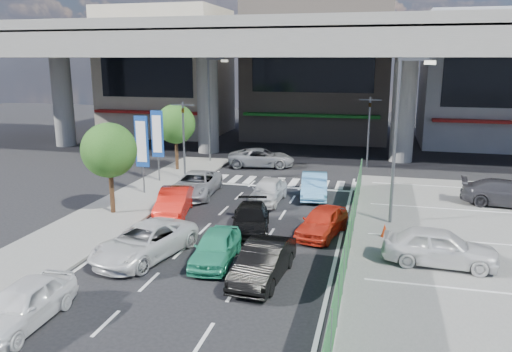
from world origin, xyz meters
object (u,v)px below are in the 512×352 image
(sedan_white_mid_left, at_px, (145,242))
(parked_sedan_white, at_px, (440,247))
(signboard_near, at_px, (142,144))
(taxi_orange_right, at_px, (322,222))
(crossing_wagon_silver, at_px, (261,158))
(street_lamp_right, at_px, (400,127))
(tree_near, at_px, (109,150))
(sedan_white_front_mid, at_px, (268,191))
(hatch_black_mid_right, at_px, (263,262))
(traffic_light_left, at_px, (183,121))
(tree_far, at_px, (176,124))
(traffic_cone, at_px, (385,230))
(taxi_teal_mid, at_px, (216,247))
(sedan_black_mid, at_px, (251,219))
(van_white_back_left, at_px, (23,304))
(parked_sedan_dgrey, at_px, (508,193))
(street_lamp_left, at_px, (211,101))
(signboard_far, at_px, (157,136))
(traffic_light_right, at_px, (369,115))
(kei_truck_front_right, at_px, (314,186))
(taxi_orange_left, at_px, (174,202))
(wagon_silver_front_left, at_px, (196,184))

(sedan_white_mid_left, distance_m, parked_sedan_white, 11.70)
(signboard_near, xyz_separation_m, taxi_orange_right, (11.13, -4.54, -2.41))
(crossing_wagon_silver, bearing_deg, sedan_white_mid_left, 167.64)
(street_lamp_right, relative_size, crossing_wagon_silver, 1.62)
(tree_near, bearing_deg, sedan_white_front_mid, 29.48)
(hatch_black_mid_right, bearing_deg, sedan_white_front_mid, 106.17)
(traffic_light_left, height_order, tree_far, traffic_light_left)
(traffic_cone, bearing_deg, taxi_teal_mid, -145.55)
(traffic_light_left, height_order, sedan_black_mid, traffic_light_left)
(hatch_black_mid_right, bearing_deg, street_lamp_right, 62.92)
(tree_near, relative_size, sedan_white_front_mid, 1.21)
(van_white_back_left, distance_m, parked_sedan_dgrey, 24.24)
(sedan_white_front_mid, bearing_deg, sedan_black_mid, -84.78)
(street_lamp_left, height_order, signboard_far, street_lamp_left)
(traffic_light_right, height_order, tree_far, traffic_light_right)
(traffic_cone, bearing_deg, tree_far, 143.55)
(sedan_white_mid_left, bearing_deg, signboard_far, 125.78)
(parked_sedan_dgrey, bearing_deg, taxi_teal_mid, 137.34)
(traffic_light_left, relative_size, tree_far, 1.08)
(sedan_black_mid, distance_m, kei_truck_front_right, 7.08)
(traffic_light_left, height_order, hatch_black_mid_right, traffic_light_left)
(hatch_black_mid_right, bearing_deg, kei_truck_front_right, 92.81)
(sedan_black_mid, height_order, taxi_orange_right, taxi_orange_right)
(taxi_orange_left, distance_m, kei_truck_front_right, 8.39)
(signboard_far, relative_size, tree_near, 0.98)
(tree_near, xyz_separation_m, sedan_white_mid_left, (4.23, -4.92, -2.70))
(street_lamp_left, bearing_deg, traffic_light_left, -88.80)
(traffic_light_right, distance_m, signboard_near, 16.83)
(parked_sedan_white, bearing_deg, traffic_cone, 40.65)
(traffic_light_left, bearing_deg, sedan_white_front_mid, -30.49)
(traffic_light_left, distance_m, parked_sedan_white, 18.79)
(taxi_orange_right, xyz_separation_m, wagon_silver_front_left, (-8.03, 5.02, 0.03))
(taxi_orange_left, bearing_deg, sedan_black_mid, -31.89)
(taxi_orange_left, distance_m, sedan_black_mid, 4.78)
(hatch_black_mid_right, bearing_deg, sedan_white_mid_left, 175.14)
(crossing_wagon_silver, relative_size, parked_sedan_white, 1.14)
(traffic_light_right, xyz_separation_m, van_white_back_left, (-9.48, -25.63, -3.26))
(taxi_teal_mid, bearing_deg, sedan_black_mid, 79.34)
(signboard_far, bearing_deg, street_lamp_right, -18.68)
(taxi_orange_left, xyz_separation_m, sedan_black_mid, (4.51, -1.59, -0.08))
(taxi_orange_left, bearing_deg, parked_sedan_white, -28.45)
(sedan_white_mid_left, height_order, taxi_orange_right, sedan_white_mid_left)
(sedan_white_mid_left, xyz_separation_m, sedan_white_front_mid, (3.11, 9.07, -0.01))
(van_white_back_left, distance_m, sedan_white_front_mid, 15.40)
(parked_sedan_dgrey, bearing_deg, traffic_cone, 142.40)
(traffic_light_right, xyz_separation_m, taxi_orange_left, (-9.37, -14.30, -3.25))
(van_white_back_left, relative_size, taxi_orange_right, 1.02)
(traffic_light_right, height_order, wagon_silver_front_left, traffic_light_right)
(street_lamp_right, xyz_separation_m, signboard_near, (-14.37, 1.99, -1.71))
(traffic_light_left, relative_size, tree_near, 1.08)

